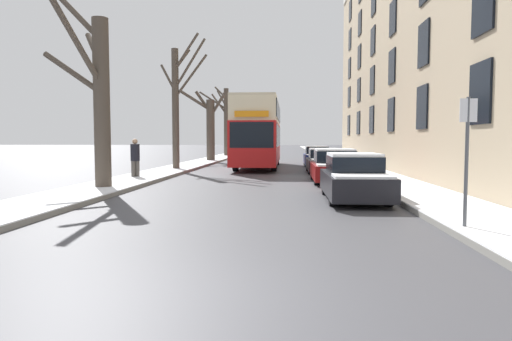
% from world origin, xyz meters
% --- Properties ---
extents(ground_plane, '(320.00, 320.00, 0.00)m').
position_xyz_m(ground_plane, '(0.00, 0.00, 0.00)').
color(ground_plane, '#424247').
extents(sidewalk_left, '(2.31, 130.00, 0.16)m').
position_xyz_m(sidewalk_left, '(-5.47, 53.00, 0.08)').
color(sidewalk_left, gray).
rests_on(sidewalk_left, ground).
extents(sidewalk_right, '(2.31, 130.00, 0.16)m').
position_xyz_m(sidewalk_right, '(5.47, 53.00, 0.08)').
color(sidewalk_right, gray).
rests_on(sidewalk_right, ground).
extents(terrace_facade_right, '(9.10, 37.92, 15.59)m').
position_xyz_m(terrace_facade_right, '(11.12, 22.31, 7.80)').
color(terrace_facade_right, tan).
rests_on(terrace_facade_right, ground).
extents(bare_tree_left_0, '(2.49, 3.87, 7.40)m').
position_xyz_m(bare_tree_left_0, '(-5.46, 10.88, 3.45)').
color(bare_tree_left_0, '#4C4238').
rests_on(bare_tree_left_0, ground).
extents(bare_tree_left_1, '(2.95, 2.14, 7.74)m').
position_xyz_m(bare_tree_left_1, '(-5.21, 21.37, 3.99)').
color(bare_tree_left_1, '#4C4238').
rests_on(bare_tree_left_1, ground).
extents(bare_tree_left_2, '(3.69, 1.44, 5.88)m').
position_xyz_m(bare_tree_left_2, '(-5.19, 32.18, 2.88)').
color(bare_tree_left_2, '#4C4238').
rests_on(bare_tree_left_2, ground).
extents(bare_tree_left_3, '(3.19, 3.14, 7.65)m').
position_xyz_m(bare_tree_left_3, '(-5.52, 43.70, 4.10)').
color(bare_tree_left_3, '#4C4238').
rests_on(bare_tree_left_3, ground).
extents(double_decker_bus, '(2.61, 11.76, 4.31)m').
position_xyz_m(double_decker_bus, '(-0.69, 24.95, 2.44)').
color(double_decker_bus, red).
rests_on(double_decker_bus, ground).
extents(parked_car_0, '(1.72, 4.37, 1.41)m').
position_xyz_m(parked_car_0, '(3.22, 8.98, 0.65)').
color(parked_car_0, black).
rests_on(parked_car_0, ground).
extents(parked_car_1, '(1.89, 4.41, 1.43)m').
position_xyz_m(parked_car_1, '(3.22, 14.78, 0.66)').
color(parked_car_1, maroon).
rests_on(parked_car_1, ground).
extents(parked_car_2, '(1.84, 4.47, 1.35)m').
position_xyz_m(parked_car_2, '(3.22, 20.57, 0.63)').
color(parked_car_2, black).
rests_on(parked_car_2, ground).
extents(parked_car_3, '(1.74, 3.99, 1.39)m').
position_xyz_m(parked_car_3, '(3.22, 26.98, 0.65)').
color(parked_car_3, navy).
rests_on(parked_car_3, ground).
extents(pedestrian_left_sidewalk, '(0.41, 0.41, 1.87)m').
position_xyz_m(pedestrian_left_sidewalk, '(-5.67, 15.27, 1.02)').
color(pedestrian_left_sidewalk, '#4C4742').
rests_on(pedestrian_left_sidewalk, ground).
extents(street_sign_post, '(0.32, 0.07, 2.62)m').
position_xyz_m(street_sign_post, '(4.61, 4.02, 1.50)').
color(street_sign_post, '#4C4F54').
rests_on(street_sign_post, ground).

